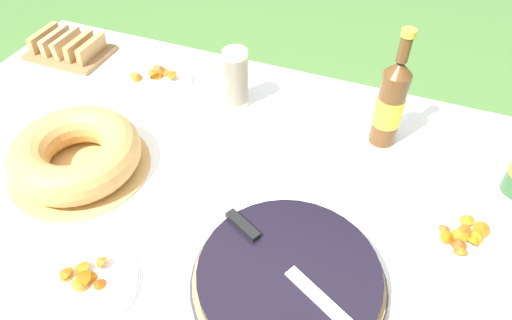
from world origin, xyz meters
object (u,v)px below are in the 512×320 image
object	(u,v)px
snack_plate_near	(80,282)
snack_plate_left	(463,237)
serving_knife	(279,260)
cider_bottle_amber	(391,103)
berry_tart	(288,279)
snack_plate_far	(154,79)
bundt_cake	(76,154)
cup_stack	(236,78)
bread_board	(69,48)

from	to	relation	value
snack_plate_near	snack_plate_left	world-z (taller)	same
serving_knife	cider_bottle_amber	size ratio (longest dim) A/B	1.04
berry_tart	snack_plate_far	world-z (taller)	same
bundt_cake	snack_plate_left	xyz separation A→B (m)	(0.92, 0.12, -0.04)
bundt_cake	serving_knife	bearing A→B (deg)	-11.04
snack_plate_left	bundt_cake	bearing A→B (deg)	-172.53
bundt_cake	snack_plate_far	bearing A→B (deg)	92.77
cider_bottle_amber	snack_plate_near	world-z (taller)	cider_bottle_amber
cup_stack	snack_plate_far	bearing A→B (deg)	179.81
snack_plate_near	snack_plate_left	bearing A→B (deg)	28.96
bread_board	cider_bottle_amber	bearing A→B (deg)	-2.59
snack_plate_far	berry_tart	bearing A→B (deg)	-40.40
berry_tart	cider_bottle_amber	world-z (taller)	cider_bottle_amber
cup_stack	bread_board	world-z (taller)	cup_stack
serving_knife	snack_plate_near	bearing A→B (deg)	-128.80
cider_bottle_amber	snack_plate_far	world-z (taller)	cider_bottle_amber
serving_knife	cup_stack	distance (m)	0.60
berry_tart	cup_stack	distance (m)	0.63
snack_plate_left	berry_tart	bearing A→B (deg)	-142.63
cup_stack	bread_board	size ratio (longest dim) A/B	0.68
cup_stack	berry_tart	bearing A→B (deg)	-57.33
serving_knife	bread_board	distance (m)	1.09
bundt_cake	snack_plate_far	xyz separation A→B (m)	(-0.02, 0.40, -0.04)
serving_knife	snack_plate_left	size ratio (longest dim) A/B	1.71
bundt_cake	cup_stack	bearing A→B (deg)	56.78
bundt_cake	snack_plate_far	distance (m)	0.40
serving_knife	cider_bottle_amber	xyz separation A→B (m)	(0.12, 0.50, 0.06)
cider_bottle_amber	snack_plate_near	xyz separation A→B (m)	(-0.49, -0.66, -0.12)
snack_plate_far	cider_bottle_amber	bearing A→B (deg)	-0.92
serving_knife	cup_stack	size ratio (longest dim) A/B	1.96
snack_plate_left	bread_board	distance (m)	1.32
serving_knife	cider_bottle_amber	distance (m)	0.52
berry_tart	snack_plate_far	size ratio (longest dim) A/B	1.66
serving_knife	bread_board	world-z (taller)	bread_board
serving_knife	bread_board	size ratio (longest dim) A/B	1.32
berry_tart	snack_plate_far	distance (m)	0.81
cup_stack	bread_board	bearing A→B (deg)	176.60
bread_board	snack_plate_far	bearing A→B (deg)	-5.99
snack_plate_far	bread_board	distance (m)	0.35
berry_tart	snack_plate_near	size ratio (longest dim) A/B	1.67
serving_knife	snack_plate_near	world-z (taller)	serving_knife
cup_stack	bread_board	distance (m)	0.63
cup_stack	snack_plate_left	size ratio (longest dim) A/B	0.87
berry_tart	snack_plate_far	bearing A→B (deg)	139.60
cider_bottle_amber	snack_plate_near	bearing A→B (deg)	-126.35
snack_plate_left	snack_plate_far	distance (m)	0.98
berry_tart	serving_knife	size ratio (longest dim) A/B	1.15
cider_bottle_amber	bread_board	xyz separation A→B (m)	(-1.06, 0.05, -0.10)
berry_tart	cider_bottle_amber	bearing A→B (deg)	79.47
snack_plate_near	snack_plate_far	xyz separation A→B (m)	(-0.22, 0.68, 0.00)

